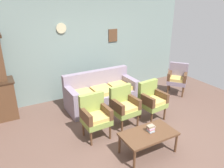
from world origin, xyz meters
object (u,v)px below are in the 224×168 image
Objects in this scene: armchair_near_couch_end at (95,115)px; armchair_by_doorway at (152,99)px; floral_couch at (101,94)px; armchair_row_middle at (124,105)px; wingback_chair_by_fireplace at (177,77)px; coffee_table at (148,135)px; book_stack_on_table at (151,128)px.

armchair_near_couch_end is 1.00× the size of armchair_by_doorway.
armchair_by_doorway is at bearing -56.92° from floral_couch.
wingback_chair_by_fireplace is at bearing 17.80° from armchair_row_middle.
armchair_row_middle reaches higher than coffee_table.
floral_couch and armchair_near_couch_end have the same top height.
armchair_near_couch_end reaches higher than book_stack_on_table.
coffee_table is at bearing -130.76° from armchair_by_doorway.
armchair_near_couch_end is 0.90× the size of coffee_table.
armchair_near_couch_end is 0.73m from armchair_row_middle.
book_stack_on_table is at bearing -129.12° from armchair_by_doorway.
book_stack_on_table is (0.07, 0.03, 0.10)m from coffee_table.
armchair_by_doorway is (0.72, -0.06, 0.00)m from armchair_row_middle.
armchair_row_middle is at bearing 175.47° from armchair_by_doorway.
armchair_row_middle is at bearing -88.88° from floral_couch.
coffee_table is (-0.11, -1.01, -0.12)m from armchair_row_middle.
armchair_row_middle is 1.00× the size of wingback_chair_by_fireplace.
armchair_row_middle is (0.02, -1.08, 0.17)m from floral_couch.
floral_couch is 2.05× the size of armchair_row_middle.
floral_couch is at bearing 91.12° from armchair_row_middle.
armchair_by_doorway reaches higher than book_stack_on_table.
armchair_near_couch_end is at bearing 127.89° from book_stack_on_table.
armchair_row_middle and wingback_chair_by_fireplace have the same top height.
armchair_row_middle is 5.98× the size of book_stack_on_table.
armchair_near_couch_end is (-0.71, -1.16, 0.17)m from floral_couch.
coffee_table is 6.64× the size of book_stack_on_table.
floral_couch is 1.37m from armchair_near_couch_end.
coffee_table is (-2.40, -1.75, -0.12)m from wingback_chair_by_fireplace.
floral_couch and armchair_row_middle have the same top height.
coffee_table is at bearing -143.90° from wingback_chair_by_fireplace.
armchair_by_doorway is 1.76m from wingback_chair_by_fireplace.
book_stack_on_table is (-0.01, -2.06, 0.15)m from floral_couch.
armchair_near_couch_end is at bearing -179.02° from armchair_by_doorway.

